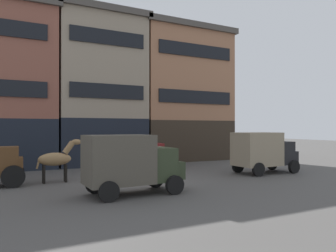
{
  "coord_description": "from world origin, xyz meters",
  "views": [
    {
      "loc": [
        -6.4,
        -16.16,
        2.94
      ],
      "look_at": [
        2.96,
        2.03,
        3.04
      ],
      "focal_mm": 34.16,
      "sensor_mm": 36.0,
      "label": 1
    }
  ],
  "objects": [
    {
      "name": "delivery_truck_far",
      "position": [
        -1.43,
        -2.95,
        1.42
      ],
      "size": [
        4.4,
        2.23,
        2.62
      ],
      "color": "#2D3823",
      "rests_on": "ground_plane"
    },
    {
      "name": "building_center_left",
      "position": [
        0.55,
        10.16,
        6.16
      ],
      "size": [
        7.26,
        6.45,
        12.23
      ],
      "color": "black",
      "rests_on": "ground_plane"
    },
    {
      "name": "fire_hydrant_curbside",
      "position": [
        4.99,
        5.71,
        0.43
      ],
      "size": [
        0.24,
        0.24,
        0.83
      ],
      "color": "maroon",
      "rests_on": "ground_plane"
    },
    {
      "name": "sedan_dark",
      "position": [
        2.63,
        4.56,
        0.91
      ],
      "size": [
        3.85,
        2.17,
        1.83
      ],
      "color": "maroon",
      "rests_on": "ground_plane"
    },
    {
      "name": "delivery_truck_near",
      "position": [
        8.53,
        -0.66,
        1.42
      ],
      "size": [
        4.36,
        2.13,
        2.62
      ],
      "color": "black",
      "rests_on": "ground_plane"
    },
    {
      "name": "draft_horse",
      "position": [
        -3.88,
        1.79,
        1.27
      ],
      "size": [
        2.35,
        0.64,
        2.3
      ],
      "color": "#937047",
      "rests_on": "ground_plane"
    },
    {
      "name": "building_center_right",
      "position": [
        8.32,
        10.16,
        6.08
      ],
      "size": [
        8.98,
        6.45,
        12.08
      ],
      "color": "#33281E",
      "rests_on": "ground_plane"
    },
    {
      "name": "ground_plane",
      "position": [
        0.0,
        0.0,
        0.0
      ],
      "size": [
        120.0,
        120.0,
        0.0
      ],
      "primitive_type": "plane",
      "color": "#4C4947"
    }
  ]
}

